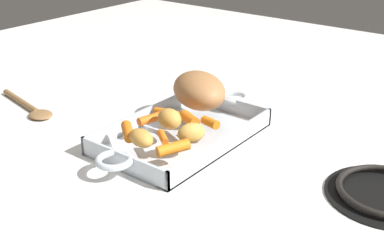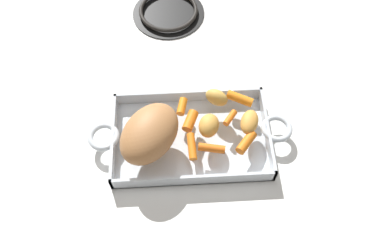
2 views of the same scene
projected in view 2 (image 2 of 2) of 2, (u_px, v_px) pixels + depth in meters
name	position (u px, v px, depth m)	size (l,w,h in m)	color
ground_plane	(191.00, 140.00, 0.90)	(2.30, 2.30, 0.00)	white
roasting_dish	(191.00, 137.00, 0.89)	(0.46, 0.22, 0.04)	silver
pork_roast	(150.00, 133.00, 0.82)	(0.16, 0.11, 0.08)	#A97042
baby_carrot_long	(182.00, 106.00, 0.89)	(0.02, 0.02, 0.04)	orange
baby_carrot_short	(212.00, 148.00, 0.84)	(0.02, 0.02, 0.06)	orange
baby_carrot_southwest	(189.00, 121.00, 0.87)	(0.02, 0.02, 0.05)	orange
baby_carrot_northeast	(240.00, 99.00, 0.90)	(0.02, 0.02, 0.06)	orange
baby_carrot_northwest	(230.00, 118.00, 0.88)	(0.01, 0.01, 0.04)	orange
baby_carrot_southeast	(193.00, 146.00, 0.84)	(0.02, 0.02, 0.06)	orange
baby_carrot_center_right	(246.00, 142.00, 0.84)	(0.02, 0.02, 0.06)	orange
potato_golden_large	(209.00, 125.00, 0.85)	(0.06, 0.04, 0.04)	gold
potato_golden_small	(249.00, 122.00, 0.86)	(0.06, 0.04, 0.03)	gold
potato_corner	(217.00, 97.00, 0.89)	(0.05, 0.03, 0.04)	gold
stove_burner_rear	(168.00, 11.00, 1.11)	(0.20, 0.20, 0.02)	black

